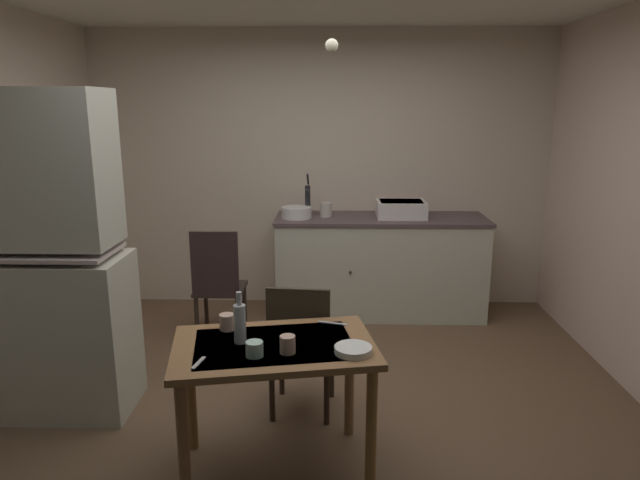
{
  "coord_description": "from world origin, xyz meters",
  "views": [
    {
      "loc": [
        0.12,
        -3.3,
        1.93
      ],
      "look_at": [
        0.04,
        0.12,
        1.1
      ],
      "focal_mm": 31.72,
      "sensor_mm": 36.0,
      "label": 1
    }
  ],
  "objects_px": {
    "sink_basin": "(401,209)",
    "serving_bowl_wide": "(353,350)",
    "mixing_bowl_counter": "(296,212)",
    "hand_pump": "(308,198)",
    "chair_by_counter": "(218,283)",
    "glass_bottle": "(240,322)",
    "chair_far_side": "(301,344)",
    "dining_table": "(274,364)",
    "teacup_mint": "(227,322)",
    "hutch_cabinet": "(46,268)"
  },
  "relations": [
    {
      "from": "hutch_cabinet",
      "to": "teacup_mint",
      "type": "bearing_deg",
      "value": -19.67
    },
    {
      "from": "serving_bowl_wide",
      "to": "hutch_cabinet",
      "type": "bearing_deg",
      "value": 159.24
    },
    {
      "from": "sink_basin",
      "to": "serving_bowl_wide",
      "type": "distance_m",
      "value": 2.54
    },
    {
      "from": "sink_basin",
      "to": "chair_far_side",
      "type": "xyz_separation_m",
      "value": [
        -0.81,
        -1.81,
        -0.53
      ]
    },
    {
      "from": "serving_bowl_wide",
      "to": "teacup_mint",
      "type": "xyz_separation_m",
      "value": [
        -0.68,
        0.28,
        0.03
      ]
    },
    {
      "from": "hutch_cabinet",
      "to": "sink_basin",
      "type": "height_order",
      "value": "hutch_cabinet"
    },
    {
      "from": "dining_table",
      "to": "chair_far_side",
      "type": "height_order",
      "value": "chair_far_side"
    },
    {
      "from": "dining_table",
      "to": "teacup_mint",
      "type": "relative_size",
      "value": 12.92
    },
    {
      "from": "dining_table",
      "to": "serving_bowl_wide",
      "type": "height_order",
      "value": "serving_bowl_wide"
    },
    {
      "from": "mixing_bowl_counter",
      "to": "hand_pump",
      "type": "bearing_deg",
      "value": 44.34
    },
    {
      "from": "chair_by_counter",
      "to": "hand_pump",
      "type": "bearing_deg",
      "value": 44.99
    },
    {
      "from": "mixing_bowl_counter",
      "to": "hutch_cabinet",
      "type": "bearing_deg",
      "value": -130.07
    },
    {
      "from": "serving_bowl_wide",
      "to": "hand_pump",
      "type": "bearing_deg",
      "value": 97.64
    },
    {
      "from": "sink_basin",
      "to": "hand_pump",
      "type": "xyz_separation_m",
      "value": [
        -0.85,
        0.05,
        0.09
      ]
    },
    {
      "from": "mixing_bowl_counter",
      "to": "serving_bowl_wide",
      "type": "relative_size",
      "value": 1.45
    },
    {
      "from": "chair_by_counter",
      "to": "serving_bowl_wide",
      "type": "xyz_separation_m",
      "value": [
        1.04,
        -1.81,
        0.25
      ]
    },
    {
      "from": "hutch_cabinet",
      "to": "sink_basin",
      "type": "xyz_separation_m",
      "value": [
        2.39,
        1.76,
        0.06
      ]
    },
    {
      "from": "hand_pump",
      "to": "chair_by_counter",
      "type": "distance_m",
      "value": 1.16
    },
    {
      "from": "sink_basin",
      "to": "dining_table",
      "type": "bearing_deg",
      "value": -111.12
    },
    {
      "from": "dining_table",
      "to": "teacup_mint",
      "type": "bearing_deg",
      "value": 146.22
    },
    {
      "from": "mixing_bowl_counter",
      "to": "dining_table",
      "type": "distance_m",
      "value": 2.35
    },
    {
      "from": "dining_table",
      "to": "serving_bowl_wide",
      "type": "relative_size",
      "value": 6.04
    },
    {
      "from": "hand_pump",
      "to": "glass_bottle",
      "type": "xyz_separation_m",
      "value": [
        -0.24,
        -2.4,
        -0.26
      ]
    },
    {
      "from": "chair_by_counter",
      "to": "chair_far_side",
      "type": "bearing_deg",
      "value": -57.06
    },
    {
      "from": "chair_far_side",
      "to": "glass_bottle",
      "type": "xyz_separation_m",
      "value": [
        -0.28,
        -0.55,
        0.36
      ]
    },
    {
      "from": "hutch_cabinet",
      "to": "chair_far_side",
      "type": "bearing_deg",
      "value": -1.87
    },
    {
      "from": "chair_far_side",
      "to": "serving_bowl_wide",
      "type": "bearing_deg",
      "value": -65.75
    },
    {
      "from": "hutch_cabinet",
      "to": "teacup_mint",
      "type": "height_order",
      "value": "hutch_cabinet"
    },
    {
      "from": "serving_bowl_wide",
      "to": "glass_bottle",
      "type": "distance_m",
      "value": 0.6
    },
    {
      "from": "hand_pump",
      "to": "teacup_mint",
      "type": "distance_m",
      "value": 2.28
    },
    {
      "from": "chair_far_side",
      "to": "teacup_mint",
      "type": "height_order",
      "value": "chair_far_side"
    },
    {
      "from": "sink_basin",
      "to": "glass_bottle",
      "type": "xyz_separation_m",
      "value": [
        -1.09,
        -2.36,
        -0.16
      ]
    },
    {
      "from": "hand_pump",
      "to": "dining_table",
      "type": "distance_m",
      "value": 2.47
    },
    {
      "from": "hutch_cabinet",
      "to": "mixing_bowl_counter",
      "type": "height_order",
      "value": "hutch_cabinet"
    },
    {
      "from": "mixing_bowl_counter",
      "to": "glass_bottle",
      "type": "distance_m",
      "value": 2.32
    },
    {
      "from": "chair_far_side",
      "to": "chair_by_counter",
      "type": "xyz_separation_m",
      "value": [
        -0.75,
        1.15,
        0.02
      ]
    },
    {
      "from": "serving_bowl_wide",
      "to": "teacup_mint",
      "type": "relative_size",
      "value": 2.14
    },
    {
      "from": "hutch_cabinet",
      "to": "sink_basin",
      "type": "distance_m",
      "value": 2.97
    },
    {
      "from": "mixing_bowl_counter",
      "to": "teacup_mint",
      "type": "relative_size",
      "value": 3.11
    },
    {
      "from": "chair_by_counter",
      "to": "mixing_bowl_counter",
      "type": "bearing_deg",
      "value": 45.09
    },
    {
      "from": "hand_pump",
      "to": "dining_table",
      "type": "height_order",
      "value": "hand_pump"
    },
    {
      "from": "sink_basin",
      "to": "dining_table",
      "type": "relative_size",
      "value": 0.39
    },
    {
      "from": "serving_bowl_wide",
      "to": "glass_bottle",
      "type": "relative_size",
      "value": 0.68
    },
    {
      "from": "hutch_cabinet",
      "to": "serving_bowl_wide",
      "type": "relative_size",
      "value": 10.78
    },
    {
      "from": "dining_table",
      "to": "hutch_cabinet",
      "type": "bearing_deg",
      "value": 157.43
    },
    {
      "from": "chair_by_counter",
      "to": "sink_basin",
      "type": "bearing_deg",
      "value": 22.99
    },
    {
      "from": "hand_pump",
      "to": "serving_bowl_wide",
      "type": "relative_size",
      "value": 2.08
    },
    {
      "from": "mixing_bowl_counter",
      "to": "dining_table",
      "type": "height_order",
      "value": "mixing_bowl_counter"
    },
    {
      "from": "chair_far_side",
      "to": "serving_bowl_wide",
      "type": "relative_size",
      "value": 4.68
    },
    {
      "from": "chair_by_counter",
      "to": "teacup_mint",
      "type": "bearing_deg",
      "value": -76.58
    }
  ]
}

